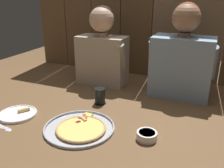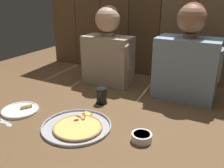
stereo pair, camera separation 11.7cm
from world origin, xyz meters
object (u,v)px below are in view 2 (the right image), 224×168
drinking_glass (102,96)px  diner_left (108,49)px  dipping_bowl (142,137)px  diner_right (187,58)px  pizza_tray (77,126)px  dinner_plate (20,110)px

drinking_glass → diner_left: 0.44m
diner_left → dipping_bowl: bearing=-49.5°
diner_left → drinking_glass: bearing=-67.3°
drinking_glass → dipping_bowl: (0.39, -0.28, -0.03)m
diner_right → pizza_tray: bearing=-121.0°
pizza_tray → diner_right: diner_right is taller
dipping_bowl → diner_right: diner_right is taller
dipping_bowl → diner_left: (-0.54, 0.63, 0.25)m
diner_left → diner_right: bearing=-0.0°
pizza_tray → dipping_bowl: (0.35, 0.05, 0.01)m
dipping_bowl → pizza_tray: bearing=-172.2°
dinner_plate → pizza_tray: bearing=1.2°
pizza_tray → diner_right: size_ratio=0.60×
pizza_tray → diner_left: bearing=105.4°
pizza_tray → drinking_glass: size_ratio=3.62×
dipping_bowl → diner_left: size_ratio=0.17×
dinner_plate → drinking_glass: 0.51m
pizza_tray → diner_left: diner_left is taller
dipping_bowl → dinner_plate: bearing=-175.8°
pizza_tray → dipping_bowl: dipping_bowl is taller
pizza_tray → dipping_bowl: size_ratio=3.71×
pizza_tray → dipping_bowl: bearing=7.8°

